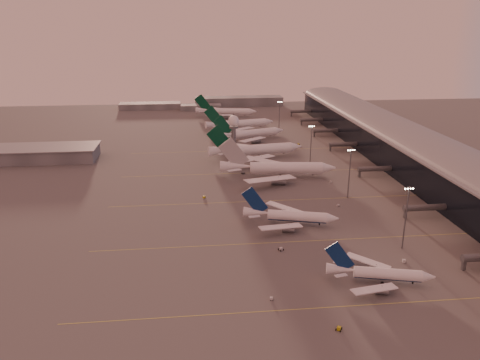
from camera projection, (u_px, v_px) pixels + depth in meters
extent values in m
plane|color=#4F4D4D|center=(251.00, 256.00, 171.87)|extent=(700.00, 700.00, 0.00)
cube|color=#D4CE4B|center=(363.00, 305.00, 141.91)|extent=(180.00, 0.25, 0.02)
cube|color=#D4CE4B|center=(323.00, 240.00, 184.32)|extent=(180.00, 0.25, 0.02)
cube|color=#D4CE4B|center=(298.00, 200.00, 226.74)|extent=(180.00, 0.25, 0.02)
cube|color=#D4CE4B|center=(280.00, 172.00, 269.15)|extent=(180.00, 0.25, 0.02)
cube|color=#D4CE4B|center=(266.00, 150.00, 316.28)|extent=(180.00, 0.25, 0.02)
cube|color=black|center=(404.00, 149.00, 283.59)|extent=(36.00, 360.00, 18.00)
cylinder|color=gray|center=(406.00, 134.00, 280.72)|extent=(10.08, 360.00, 10.08)
cube|color=gray|center=(406.00, 134.00, 280.66)|extent=(40.00, 362.00, 0.80)
cube|color=#595B61|center=(464.00, 264.00, 161.47)|extent=(1.20, 1.20, 4.40)
cylinder|color=#595B61|center=(428.00, 207.00, 205.11)|extent=(22.00, 2.80, 2.80)
cube|color=#595B61|center=(405.00, 213.00, 204.83)|extent=(1.20, 1.20, 4.40)
cylinder|color=#595B61|center=(377.00, 169.00, 259.78)|extent=(22.00, 2.80, 2.80)
cube|color=#595B61|center=(359.00, 173.00, 259.50)|extent=(1.20, 1.20, 4.40)
cylinder|color=#595B61|center=(345.00, 144.00, 312.56)|extent=(22.00, 2.80, 2.80)
cube|color=#595B61|center=(330.00, 148.00, 312.28)|extent=(1.20, 1.20, 4.40)
cylinder|color=#595B61|center=(327.00, 131.00, 352.15)|extent=(22.00, 2.80, 2.80)
cube|color=#595B61|center=(314.00, 134.00, 351.87)|extent=(1.20, 1.20, 4.40)
cylinder|color=#595B61|center=(313.00, 120.00, 391.73)|extent=(22.00, 2.80, 2.80)
cube|color=#595B61|center=(301.00, 123.00, 391.46)|extent=(1.20, 1.20, 4.40)
cylinder|color=#595B61|center=(302.00, 111.00, 429.44)|extent=(22.00, 2.80, 2.80)
cube|color=#595B61|center=(291.00, 114.00, 429.16)|extent=(1.20, 1.20, 4.40)
cube|color=slate|center=(31.00, 154.00, 290.45)|extent=(80.00, 25.00, 8.00)
cube|color=gray|center=(30.00, 148.00, 289.11)|extent=(82.00, 27.00, 0.60)
cylinder|color=#595B61|center=(234.00, 146.00, 281.98)|extent=(2.60, 2.60, 22.00)
cylinder|color=#595B61|center=(234.00, 127.00, 278.32)|extent=(5.20, 5.20, 1.20)
sphere|color=white|center=(234.00, 121.00, 277.08)|extent=(6.40, 6.40, 6.40)
cylinder|color=#595B61|center=(234.00, 115.00, 275.90)|extent=(0.16, 0.16, 2.00)
cylinder|color=#595B61|center=(406.00, 218.00, 173.75)|extent=(0.56, 0.56, 25.00)
cube|color=#595B61|center=(409.00, 188.00, 169.92)|extent=(3.60, 0.25, 0.25)
sphere|color=#FFEABF|center=(405.00, 189.00, 169.90)|extent=(0.56, 0.56, 0.56)
sphere|color=#FFEABF|center=(408.00, 189.00, 170.00)|extent=(0.56, 0.56, 0.56)
sphere|color=#FFEABF|center=(411.00, 189.00, 170.10)|extent=(0.56, 0.56, 0.56)
sphere|color=#FFEABF|center=(413.00, 189.00, 170.20)|extent=(0.56, 0.56, 0.56)
cylinder|color=#595B61|center=(349.00, 173.00, 225.28)|extent=(0.56, 0.56, 25.00)
cube|color=#595B61|center=(351.00, 149.00, 221.46)|extent=(3.60, 0.25, 0.25)
sphere|color=#FFEABF|center=(348.00, 150.00, 221.44)|extent=(0.56, 0.56, 0.56)
sphere|color=#FFEABF|center=(350.00, 150.00, 221.54)|extent=(0.56, 0.56, 0.56)
sphere|color=#FFEABF|center=(352.00, 150.00, 221.64)|extent=(0.56, 0.56, 0.56)
sphere|color=#FFEABF|center=(354.00, 150.00, 221.74)|extent=(0.56, 0.56, 0.56)
cylinder|color=#595B61|center=(311.00, 146.00, 276.62)|extent=(0.56, 0.56, 25.00)
cube|color=#595B61|center=(312.00, 126.00, 272.80)|extent=(3.60, 0.25, 0.25)
sphere|color=#FFEABF|center=(309.00, 126.00, 272.77)|extent=(0.56, 0.56, 0.56)
sphere|color=#FFEABF|center=(311.00, 126.00, 272.88)|extent=(0.56, 0.56, 0.56)
sphere|color=#FFEABF|center=(313.00, 126.00, 272.98)|extent=(0.56, 0.56, 0.56)
sphere|color=#FFEABF|center=(314.00, 126.00, 273.08)|extent=(0.56, 0.56, 0.56)
cylinder|color=#595B61|center=(279.00, 117.00, 361.25)|extent=(0.56, 0.56, 25.00)
cube|color=#595B61|center=(280.00, 101.00, 357.43)|extent=(3.60, 0.25, 0.25)
sphere|color=#FFEABF|center=(278.00, 102.00, 357.40)|extent=(0.56, 0.56, 0.56)
sphere|color=#FFEABF|center=(279.00, 102.00, 357.50)|extent=(0.56, 0.56, 0.56)
sphere|color=#FFEABF|center=(280.00, 102.00, 357.60)|extent=(0.56, 0.56, 0.56)
sphere|color=#FFEABF|center=(282.00, 102.00, 357.71)|extent=(0.56, 0.56, 0.56)
cube|color=slate|center=(150.00, 106.00, 466.48)|extent=(60.00, 18.00, 6.00)
cube|color=slate|center=(239.00, 101.00, 484.51)|extent=(90.00, 20.00, 9.00)
cube|color=slate|center=(201.00, 107.00, 462.26)|extent=(40.00, 15.00, 5.00)
cylinder|color=white|center=(387.00, 275.00, 152.92)|extent=(21.77, 8.91, 3.67)
cylinder|color=navy|center=(387.00, 277.00, 153.18)|extent=(21.10, 7.81, 2.64)
cone|color=white|center=(428.00, 278.00, 151.17)|extent=(4.95, 4.59, 3.67)
cone|color=white|center=(340.00, 271.00, 154.87)|extent=(9.66, 5.80, 3.67)
cube|color=white|center=(374.00, 290.00, 145.39)|extent=(15.99, 7.17, 1.15)
cylinder|color=gray|center=(381.00, 292.00, 147.56)|extent=(4.63, 3.35, 2.38)
cube|color=gray|center=(382.00, 289.00, 147.23)|extent=(0.34, 0.31, 1.47)
cube|color=white|center=(368.00, 263.00, 162.31)|extent=(13.94, 13.17, 1.15)
cylinder|color=gray|center=(376.00, 270.00, 160.49)|extent=(4.63, 3.35, 2.38)
cube|color=gray|center=(376.00, 268.00, 160.16)|extent=(0.34, 0.31, 1.47)
cube|color=navy|center=(340.00, 258.00, 153.48)|extent=(9.83, 2.83, 10.93)
cube|color=white|center=(341.00, 277.00, 150.92)|extent=(4.40, 2.37, 0.24)
cube|color=white|center=(339.00, 264.00, 158.74)|extent=(4.19, 3.89, 0.24)
cylinder|color=black|center=(413.00, 284.00, 152.60)|extent=(0.48, 0.48, 0.97)
cylinder|color=black|center=(380.00, 278.00, 155.93)|extent=(1.15, 0.73, 1.06)
cylinder|color=black|center=(382.00, 285.00, 151.95)|extent=(1.15, 0.73, 1.06)
cylinder|color=white|center=(297.00, 217.00, 197.33)|extent=(25.07, 10.72, 4.23)
cylinder|color=navy|center=(297.00, 219.00, 197.63)|extent=(24.28, 9.45, 3.05)
cone|color=white|center=(333.00, 220.00, 195.03)|extent=(5.77, 5.36, 4.23)
cone|color=white|center=(256.00, 214.00, 199.89)|extent=(11.17, 6.86, 4.23)
cube|color=white|center=(281.00, 228.00, 188.77)|extent=(18.45, 7.95, 1.33)
cylinder|color=gray|center=(288.00, 230.00, 191.22)|extent=(5.37, 3.94, 2.75)
cube|color=gray|center=(288.00, 228.00, 190.84)|extent=(0.40, 0.36, 1.69)
cube|color=white|center=(284.00, 209.00, 208.24)|extent=(15.90, 15.39, 1.33)
cylinder|color=gray|center=(291.00, 215.00, 206.09)|extent=(5.37, 3.94, 2.75)
cube|color=gray|center=(291.00, 213.00, 205.71)|extent=(0.40, 0.36, 1.69)
cube|color=navy|center=(255.00, 202.00, 198.30)|extent=(11.29, 3.48, 12.61)
cube|color=white|center=(254.00, 218.00, 195.35)|extent=(5.06, 2.65, 0.28)
cube|color=white|center=(257.00, 209.00, 204.35)|extent=(4.80, 4.54, 0.28)
cylinder|color=black|center=(319.00, 225.00, 196.79)|extent=(0.56, 0.56, 1.11)
cylinder|color=black|center=(292.00, 221.00, 200.83)|extent=(1.33, 0.86, 1.22)
cylinder|color=black|center=(292.00, 226.00, 196.25)|extent=(1.33, 0.86, 1.22)
cylinder|color=white|center=(286.00, 170.00, 258.23)|extent=(39.92, 10.55, 6.17)
cylinder|color=white|center=(286.00, 172.00, 258.67)|extent=(38.94, 8.75, 4.44)
cone|color=white|center=(328.00, 170.00, 258.10)|extent=(8.28, 6.99, 6.17)
cone|color=white|center=(235.00, 169.00, 258.13)|extent=(17.14, 7.98, 6.17)
cube|color=white|center=(270.00, 181.00, 243.06)|extent=(28.77, 16.52, 1.83)
cylinder|color=gray|center=(279.00, 183.00, 247.51)|extent=(8.04, 4.84, 4.01)
cube|color=gray|center=(279.00, 181.00, 247.06)|extent=(0.32, 0.28, 2.47)
cube|color=white|center=(267.00, 163.00, 274.18)|extent=(27.08, 21.44, 1.83)
cylinder|color=gray|center=(275.00, 169.00, 271.28)|extent=(8.04, 4.84, 4.01)
cube|color=gray|center=(275.00, 167.00, 270.82)|extent=(0.32, 0.28, 2.47)
cube|color=#A8ABB0|center=(234.00, 156.00, 255.81)|extent=(17.03, 2.26, 18.31)
cube|color=white|center=(234.00, 172.00, 250.84)|extent=(8.16, 5.26, 0.25)
cube|color=white|center=(235.00, 164.00, 265.33)|extent=(7.99, 6.52, 0.25)
cylinder|color=black|center=(313.00, 177.00, 259.35)|extent=(0.50, 0.50, 0.99)
cylinder|color=black|center=(280.00, 175.00, 261.51)|extent=(1.14, 0.62, 1.09)
cylinder|color=black|center=(280.00, 178.00, 257.36)|extent=(1.14, 0.62, 1.09)
cylinder|color=white|center=(263.00, 151.00, 296.86)|extent=(38.39, 11.91, 6.11)
cylinder|color=white|center=(262.00, 153.00, 297.30)|extent=(37.38, 10.10, 4.40)
cone|color=white|center=(296.00, 148.00, 302.42)|extent=(8.19, 7.18, 6.11)
cone|color=white|center=(221.00, 153.00, 290.01)|extent=(16.65, 8.50, 6.11)
cube|color=white|center=(256.00, 160.00, 280.31)|extent=(25.83, 21.63, 1.81)
cylinder|color=gray|center=(261.00, 162.00, 285.70)|extent=(7.86, 5.06, 3.97)
cube|color=gray|center=(261.00, 160.00, 285.24)|extent=(0.35, 0.31, 2.45)
cube|color=white|center=(242.00, 147.00, 309.50)|extent=(28.09, 15.02, 1.81)
cylinder|color=gray|center=(250.00, 152.00, 307.99)|extent=(7.86, 5.06, 3.97)
cube|color=gray|center=(250.00, 150.00, 307.53)|extent=(0.35, 0.31, 2.45)
cube|color=#053B23|center=(220.00, 141.00, 287.49)|extent=(16.67, 2.97, 18.09)
cube|color=white|center=(224.00, 155.00, 283.17)|extent=(7.59, 6.45, 0.26)
cube|color=white|center=(218.00, 149.00, 296.61)|extent=(7.82, 4.79, 0.26)
cylinder|color=black|center=(284.00, 155.00, 301.61)|extent=(0.53, 0.53, 1.05)
cylinder|color=black|center=(257.00, 156.00, 299.42)|extent=(1.23, 0.70, 1.16)
cylinder|color=black|center=(259.00, 158.00, 295.18)|extent=(1.23, 0.70, 1.16)
cylinder|color=white|center=(255.00, 134.00, 342.87)|extent=(34.12, 15.31, 5.49)
cylinder|color=white|center=(255.00, 136.00, 343.26)|extent=(33.01, 13.64, 3.95)
cone|color=white|center=(279.00, 132.00, 350.49)|extent=(7.91, 7.19, 5.49)
cone|color=white|center=(224.00, 136.00, 333.59)|extent=(15.25, 9.46, 5.49)
cube|color=white|center=(252.00, 141.00, 327.57)|extent=(21.46, 21.56, 1.62)
cylinder|color=gray|center=(256.00, 142.00, 332.80)|extent=(7.34, 5.35, 3.57)
cube|color=gray|center=(256.00, 141.00, 332.39)|extent=(0.34, 0.31, 2.19)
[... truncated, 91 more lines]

